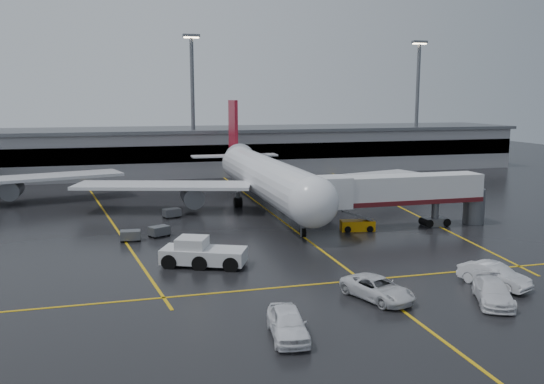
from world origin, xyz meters
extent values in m
plane|color=black|center=(0.00, 0.00, 0.00)|extent=(220.00, 220.00, 0.00)
cube|color=gold|center=(0.00, 0.00, 0.01)|extent=(0.25, 90.00, 0.02)
cube|color=gold|center=(0.00, -22.00, 0.01)|extent=(60.00, 0.25, 0.02)
cube|color=gold|center=(-20.00, 10.00, 0.01)|extent=(9.99, 69.35, 0.02)
cube|color=gold|center=(18.00, 10.00, 0.01)|extent=(7.57, 69.64, 0.02)
cube|color=gray|center=(0.00, 48.00, 4.00)|extent=(120.00, 18.00, 8.00)
cube|color=black|center=(0.00, 39.20, 4.50)|extent=(120.00, 0.40, 3.00)
cube|color=#595B60|center=(0.00, 48.00, 8.30)|extent=(122.00, 19.00, 0.60)
cylinder|color=#595B60|center=(-5.00, 42.00, 12.50)|extent=(0.70, 0.70, 25.00)
cube|color=#595B60|center=(-5.00, 42.00, 25.20)|extent=(3.00, 1.20, 0.50)
cube|color=#FFE5B2|center=(-5.00, 42.00, 24.90)|extent=(2.60, 0.90, 0.20)
cylinder|color=#595B60|center=(40.00, 42.00, 12.50)|extent=(0.70, 0.70, 25.00)
cube|color=#595B60|center=(40.00, 42.00, 25.20)|extent=(3.00, 1.20, 0.50)
cube|color=#FFE5B2|center=(40.00, 42.00, 24.90)|extent=(2.60, 0.90, 0.20)
cylinder|color=silver|center=(0.00, 8.00, 4.20)|extent=(5.20, 36.00, 5.20)
sphere|color=silver|center=(0.00, -10.00, 4.20)|extent=(5.20, 5.20, 5.20)
cone|color=silver|center=(0.00, 29.00, 4.80)|extent=(4.94, 8.00, 4.94)
cube|color=maroon|center=(0.00, 30.00, 9.70)|extent=(0.50, 5.50, 8.50)
cube|color=silver|center=(0.00, 29.00, 5.00)|extent=(14.00, 3.00, 0.25)
cube|color=silver|center=(-13.00, 10.00, 3.40)|extent=(22.80, 11.83, 0.40)
cube|color=silver|center=(13.00, 10.00, 3.40)|extent=(22.80, 11.83, 0.40)
cylinder|color=#595B60|center=(-9.50, 9.00, 2.00)|extent=(2.60, 4.50, 2.60)
cylinder|color=#595B60|center=(9.50, 9.00, 2.00)|extent=(2.60, 4.50, 2.60)
cylinder|color=#595B60|center=(0.00, -7.00, 1.00)|extent=(0.56, 0.56, 2.00)
cylinder|color=#595B60|center=(-3.20, 11.00, 1.00)|extent=(0.56, 0.56, 2.00)
cylinder|color=#595B60|center=(3.20, 11.00, 1.00)|extent=(0.56, 0.56, 2.00)
cylinder|color=black|center=(0.00, -7.00, 0.45)|extent=(0.40, 1.10, 1.10)
cylinder|color=black|center=(-3.20, 11.00, 0.55)|extent=(1.00, 1.40, 1.40)
cylinder|color=black|center=(3.20, 11.00, 0.55)|extent=(1.00, 1.40, 1.40)
cube|color=silver|center=(-29.00, 22.00, 3.40)|extent=(22.80, 11.83, 0.40)
cylinder|color=#595B60|center=(-32.50, 21.00, 2.00)|extent=(2.60, 4.50, 2.60)
cube|color=silver|center=(12.00, -6.00, 4.40)|extent=(18.00, 3.20, 3.00)
cube|color=#4E1116|center=(12.00, -6.00, 3.10)|extent=(18.00, 3.30, 0.50)
cube|color=silver|center=(3.80, -6.00, 4.40)|extent=(3.00, 3.40, 3.30)
cylinder|color=#595B60|center=(16.00, -6.00, 1.50)|extent=(0.80, 0.80, 3.00)
cube|color=#595B60|center=(16.00, -6.00, 0.45)|extent=(2.60, 1.60, 0.90)
cylinder|color=#595B60|center=(21.00, -6.00, 2.00)|extent=(2.40, 2.40, 4.00)
cylinder|color=black|center=(14.90, -6.00, 0.45)|extent=(0.90, 1.80, 0.90)
cylinder|color=black|center=(17.10, -6.00, 0.45)|extent=(0.90, 1.80, 0.90)
cube|color=silver|center=(-11.50, -14.76, 0.92)|extent=(7.72, 5.51, 1.23)
cube|color=silver|center=(-12.44, -14.34, 1.95)|extent=(3.24, 3.24, 1.02)
cube|color=black|center=(-12.44, -14.34, 1.95)|extent=(2.92, 2.92, 0.92)
cylinder|color=black|center=(-13.94, -13.69, 0.56)|extent=(2.45, 3.35, 1.33)
cylinder|color=black|center=(-11.50, -14.76, 0.56)|extent=(2.45, 3.35, 1.33)
cylinder|color=black|center=(-9.06, -15.82, 0.56)|extent=(2.45, 3.35, 1.33)
cube|color=#C48006|center=(6.60, -5.94, 0.56)|extent=(3.88, 2.19, 1.12)
cube|color=#595B60|center=(6.60, -5.94, 1.63)|extent=(3.64, 1.56, 1.28)
cylinder|color=black|center=(5.40, -5.71, 0.31)|extent=(1.02, 1.83, 0.71)
cylinder|color=black|center=(7.79, -6.16, 0.31)|extent=(1.02, 1.83, 0.71)
imported|color=silver|center=(-0.69, -26.29, 0.81)|extent=(4.48, 6.37, 1.61)
imported|color=silver|center=(6.86, -29.04, 0.81)|extent=(4.43, 6.01, 1.62)
imported|color=silver|center=(9.15, -26.01, 0.89)|extent=(3.82, 5.74, 1.79)
imported|color=white|center=(-8.79, -30.91, 0.89)|extent=(2.73, 5.46, 1.79)
cube|color=#595B60|center=(-14.49, -3.17, 0.65)|extent=(2.38, 2.11, 0.90)
cylinder|color=black|center=(-14.95, -3.99, 0.18)|extent=(0.40, 0.20, 0.40)
cylinder|color=black|center=(-13.55, -3.22, 0.18)|extent=(0.40, 0.20, 0.40)
cylinder|color=black|center=(-15.43, -3.12, 0.18)|extent=(0.40, 0.20, 0.40)
cylinder|color=black|center=(-14.03, -2.34, 0.18)|extent=(0.40, 0.20, 0.40)
cube|color=#595B60|center=(-17.43, -4.36, 0.65)|extent=(2.07, 1.41, 0.90)
cylinder|color=black|center=(-18.26, -4.81, 0.18)|extent=(0.40, 0.20, 0.40)
cylinder|color=black|center=(-16.66, -4.90, 0.18)|extent=(0.40, 0.20, 0.40)
cylinder|color=black|center=(-18.20, -3.81, 0.18)|extent=(0.40, 0.20, 0.40)
cylinder|color=black|center=(-16.60, -3.90, 0.18)|extent=(0.40, 0.20, 0.40)
cube|color=#595B60|center=(-12.35, 6.11, 0.65)|extent=(2.31, 1.86, 0.90)
cylinder|color=black|center=(-12.95, 5.38, 0.18)|extent=(0.40, 0.20, 0.40)
cylinder|color=black|center=(-11.43, 5.89, 0.18)|extent=(0.40, 0.20, 0.40)
cylinder|color=black|center=(-13.27, 6.33, 0.18)|extent=(0.40, 0.20, 0.40)
cylinder|color=black|center=(-11.75, 6.84, 0.18)|extent=(0.40, 0.20, 0.40)
camera|label=1|loc=(-18.15, -62.09, 14.27)|focal=37.64mm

